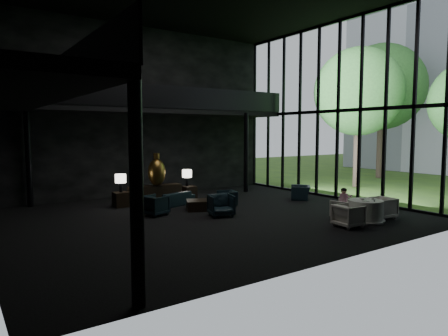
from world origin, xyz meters
TOP-DOWN VIEW (x-y plane):
  - floor at (0.00, 0.00)m, footprint 14.00×12.00m
  - wall_back at (0.00, 6.00)m, footprint 14.00×0.04m
  - wall_front at (0.00, -6.00)m, footprint 14.00×0.04m
  - curtain_wall at (6.95, 0.00)m, footprint 0.20×12.00m
  - mezzanine_left at (-6.00, 0.00)m, footprint 2.00×12.00m
  - mezzanine_back at (1.00, 5.00)m, footprint 12.00×2.00m
  - railing_left at (-5.00, 0.00)m, footprint 0.06×12.00m
  - railing_back at (1.00, 4.00)m, footprint 12.00×0.06m
  - column_sw at (-5.00, -5.70)m, footprint 0.24×0.24m
  - column_nw at (-5.00, 5.70)m, footprint 0.24×0.24m
  - column_ne at (4.80, 4.00)m, footprint 0.24×0.24m
  - tree_near at (11.00, 2.00)m, footprint 4.80×4.80m
  - tree_far at (16.00, 4.00)m, footprint 5.60×5.60m
  - console at (-0.37, 3.71)m, footprint 2.35×0.53m
  - bronze_urn at (-0.37, 3.52)m, footprint 0.75×0.75m
  - side_table_left at (-1.97, 3.54)m, footprint 0.55×0.55m
  - table_lamp_left at (-1.97, 3.50)m, footprint 0.44×0.44m
  - side_table_right at (1.23, 3.55)m, footprint 0.55×0.55m
  - table_lamp_right at (1.23, 3.75)m, footprint 0.44×0.44m
  - sofa at (-0.07, 2.62)m, footprint 1.84×1.02m
  - lounge_armchair_west at (-1.51, 1.23)m, footprint 1.03×1.06m
  - lounge_armchair_east at (1.71, 1.25)m, footprint 0.73×0.75m
  - lounge_armchair_south at (0.40, -0.26)m, footprint 1.16×1.12m
  - window_armchair at (5.39, 0.71)m, footprint 0.99×1.00m
  - coffee_table at (0.29, 1.19)m, footprint 1.16×1.16m
  - dining_table at (3.89, -3.82)m, footprint 1.29×1.29m
  - dining_chair_north at (3.76, -3.00)m, footprint 0.82×0.79m
  - dining_chair_east at (4.85, -3.77)m, footprint 0.88×0.93m
  - dining_chair_west at (2.84, -3.95)m, footprint 0.82×0.87m
  - child at (3.92, -2.87)m, footprint 0.28×0.28m
  - plate_a at (3.67, -3.96)m, footprint 0.31×0.31m
  - plate_b at (4.09, -3.53)m, footprint 0.29×0.29m
  - saucer at (4.18, -3.91)m, footprint 0.18×0.18m
  - coffee_cup at (4.15, -3.91)m, footprint 0.09×0.09m
  - cereal_bowl at (3.86, -3.71)m, footprint 0.15×0.15m
  - cream_pot at (3.88, -4.15)m, footprint 0.07×0.07m

SIDE VIEW (x-z plane):
  - floor at x=0.00m, z-range -0.01..0.01m
  - coffee_table at x=0.29m, z-range 0.00..0.39m
  - side_table_right at x=1.23m, z-range 0.00..0.60m
  - side_table_left at x=-1.97m, z-range 0.00..0.61m
  - lounge_armchair_east at x=1.71m, z-range 0.00..0.65m
  - dining_table at x=3.89m, z-range -0.05..0.70m
  - sofa at x=-0.07m, z-range 0.00..0.69m
  - dining_chair_north at x=3.76m, z-range 0.00..0.71m
  - console at x=-0.37m, z-range 0.00..0.75m
  - window_armchair at x=5.39m, z-range 0.00..0.75m
  - dining_chair_west at x=2.84m, z-range 0.00..0.83m
  - lounge_armchair_west at x=-1.51m, z-range 0.00..0.87m
  - dining_chair_east at x=4.85m, z-range 0.00..0.88m
  - lounge_armchair_south at x=0.40m, z-range 0.00..0.97m
  - child at x=3.92m, z-range 0.45..1.05m
  - saucer at x=4.18m, z-range 0.75..0.76m
  - plate_b at x=4.09m, z-range 0.75..0.77m
  - plate_a at x=3.67m, z-range 0.75..0.77m
  - cream_pot at x=3.88m, z-range 0.75..0.81m
  - cereal_bowl at x=3.86m, z-range 0.75..0.82m
  - coffee_cup at x=4.15m, z-range 0.76..0.83m
  - table_lamp_right at x=1.23m, z-range 0.76..1.49m
  - table_lamp_left at x=-1.97m, z-range 0.77..1.50m
  - bronze_urn at x=-0.37m, z-range 0.65..2.04m
  - column_sw at x=-5.00m, z-range 0.00..4.00m
  - column_nw at x=-5.00m, z-range 0.00..4.00m
  - column_ne at x=4.80m, z-range 0.00..4.00m
  - wall_back at x=0.00m, z-range 0.00..8.00m
  - wall_front at x=0.00m, z-range 0.00..8.00m
  - curtain_wall at x=6.95m, z-range 0.00..8.00m
  - mezzanine_left at x=-6.00m, z-range 3.88..4.12m
  - mezzanine_back at x=1.00m, z-range 3.88..4.12m
  - railing_left at x=-5.00m, z-range 4.10..5.10m
  - railing_back at x=1.00m, z-range 4.10..5.10m
  - tree_near at x=11.00m, z-range 1.41..9.06m
  - tree_far at x=16.00m, z-range 1.59..10.39m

